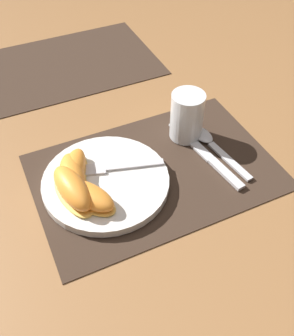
{
  "coord_description": "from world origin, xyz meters",
  "views": [
    {
      "loc": [
        -0.23,
        -0.46,
        0.55
      ],
      "look_at": [
        -0.02,
        -0.01,
        0.02
      ],
      "focal_mm": 42.0,
      "sensor_mm": 36.0,
      "label": 1
    }
  ],
  "objects_px": {
    "fork": "(109,168)",
    "citrus_wedge_3": "(89,196)",
    "juice_glass": "(187,118)",
    "citrus_wedge_2": "(72,189)",
    "plate": "(106,182)",
    "knife": "(206,155)",
    "citrus_wedge_1": "(72,179)",
    "spoon": "(209,141)",
    "citrus_wedge_0": "(73,173)"
  },
  "relations": [
    {
      "from": "citrus_wedge_0",
      "to": "spoon",
      "type": "bearing_deg",
      "value": -1.19
    },
    {
      "from": "fork",
      "to": "citrus_wedge_2",
      "type": "distance_m",
      "value": 0.09
    },
    {
      "from": "citrus_wedge_0",
      "to": "citrus_wedge_1",
      "type": "distance_m",
      "value": 0.01
    },
    {
      "from": "plate",
      "to": "citrus_wedge_0",
      "type": "relative_size",
      "value": 1.79
    },
    {
      "from": "knife",
      "to": "spoon",
      "type": "distance_m",
      "value": 0.04
    },
    {
      "from": "plate",
      "to": "juice_glass",
      "type": "distance_m",
      "value": 0.21
    },
    {
      "from": "fork",
      "to": "citrus_wedge_3",
      "type": "relative_size",
      "value": 1.49
    },
    {
      "from": "citrus_wedge_0",
      "to": "citrus_wedge_3",
      "type": "height_order",
      "value": "citrus_wedge_0"
    },
    {
      "from": "knife",
      "to": "citrus_wedge_1",
      "type": "xyz_separation_m",
      "value": [
        -0.26,
        0.02,
        0.03
      ]
    },
    {
      "from": "citrus_wedge_1",
      "to": "knife",
      "type": "bearing_deg",
      "value": -5.0
    },
    {
      "from": "knife",
      "to": "citrus_wedge_1",
      "type": "bearing_deg",
      "value": 175.0
    },
    {
      "from": "spoon",
      "to": "citrus_wedge_0",
      "type": "xyz_separation_m",
      "value": [
        -0.28,
        0.01,
        0.03
      ]
    },
    {
      "from": "citrus_wedge_0",
      "to": "citrus_wedge_2",
      "type": "relative_size",
      "value": 1.06
    },
    {
      "from": "plate",
      "to": "spoon",
      "type": "xyz_separation_m",
      "value": [
        0.23,
        0.02,
        -0.0
      ]
    },
    {
      "from": "spoon",
      "to": "citrus_wedge_3",
      "type": "bearing_deg",
      "value": -168.47
    },
    {
      "from": "fork",
      "to": "citrus_wedge_1",
      "type": "bearing_deg",
      "value": -172.05
    },
    {
      "from": "spoon",
      "to": "citrus_wedge_2",
      "type": "bearing_deg",
      "value": -173.29
    },
    {
      "from": "plate",
      "to": "citrus_wedge_3",
      "type": "bearing_deg",
      "value": -139.6
    },
    {
      "from": "citrus_wedge_1",
      "to": "citrus_wedge_2",
      "type": "distance_m",
      "value": 0.03
    },
    {
      "from": "plate",
      "to": "knife",
      "type": "relative_size",
      "value": 1.06
    },
    {
      "from": "fork",
      "to": "citrus_wedge_0",
      "type": "bearing_deg",
      "value": 176.78
    },
    {
      "from": "fork",
      "to": "citrus_wedge_1",
      "type": "distance_m",
      "value": 0.07
    },
    {
      "from": "plate",
      "to": "citrus_wedge_1",
      "type": "bearing_deg",
      "value": 169.26
    },
    {
      "from": "spoon",
      "to": "citrus_wedge_1",
      "type": "xyz_separation_m",
      "value": [
        -0.29,
        -0.01,
        0.03
      ]
    },
    {
      "from": "spoon",
      "to": "citrus_wedge_2",
      "type": "distance_m",
      "value": 0.3
    },
    {
      "from": "juice_glass",
      "to": "fork",
      "type": "distance_m",
      "value": 0.19
    },
    {
      "from": "citrus_wedge_0",
      "to": "citrus_wedge_2",
      "type": "distance_m",
      "value": 0.04
    },
    {
      "from": "plate",
      "to": "knife",
      "type": "xyz_separation_m",
      "value": [
        0.21,
        -0.01,
        -0.01
      ]
    },
    {
      "from": "knife",
      "to": "plate",
      "type": "bearing_deg",
      "value": 176.61
    },
    {
      "from": "juice_glass",
      "to": "plate",
      "type": "bearing_deg",
      "value": -163.18
    },
    {
      "from": "fork",
      "to": "citrus_wedge_0",
      "type": "relative_size",
      "value": 1.35
    },
    {
      "from": "juice_glass",
      "to": "knife",
      "type": "xyz_separation_m",
      "value": [
        0.01,
        -0.07,
        -0.04
      ]
    },
    {
      "from": "spoon",
      "to": "citrus_wedge_0",
      "type": "bearing_deg",
      "value": 178.81
    },
    {
      "from": "citrus_wedge_0",
      "to": "fork",
      "type": "bearing_deg",
      "value": -3.22
    },
    {
      "from": "plate",
      "to": "spoon",
      "type": "bearing_deg",
      "value": 4.69
    },
    {
      "from": "citrus_wedge_1",
      "to": "citrus_wedge_3",
      "type": "relative_size",
      "value": 1.13
    },
    {
      "from": "juice_glass",
      "to": "citrus_wedge_1",
      "type": "distance_m",
      "value": 0.26
    },
    {
      "from": "knife",
      "to": "spoon",
      "type": "relative_size",
      "value": 1.23
    },
    {
      "from": "fork",
      "to": "citrus_wedge_1",
      "type": "relative_size",
      "value": 1.32
    },
    {
      "from": "juice_glass",
      "to": "knife",
      "type": "bearing_deg",
      "value": -84.46
    },
    {
      "from": "plate",
      "to": "knife",
      "type": "distance_m",
      "value": 0.21
    },
    {
      "from": "citrus_wedge_0",
      "to": "citrus_wedge_3",
      "type": "xyz_separation_m",
      "value": [
        0.01,
        -0.06,
        -0.0
      ]
    },
    {
      "from": "citrus_wedge_2",
      "to": "citrus_wedge_3",
      "type": "bearing_deg",
      "value": -45.13
    },
    {
      "from": "juice_glass",
      "to": "citrus_wedge_2",
      "type": "bearing_deg",
      "value": -163.92
    },
    {
      "from": "citrus_wedge_1",
      "to": "citrus_wedge_3",
      "type": "bearing_deg",
      "value": -74.47
    },
    {
      "from": "spoon",
      "to": "citrus_wedge_0",
      "type": "height_order",
      "value": "citrus_wedge_0"
    },
    {
      "from": "juice_glass",
      "to": "citrus_wedge_3",
      "type": "relative_size",
      "value": 0.86
    },
    {
      "from": "fork",
      "to": "citrus_wedge_3",
      "type": "xyz_separation_m",
      "value": [
        -0.06,
        -0.06,
        0.01
      ]
    },
    {
      "from": "citrus_wedge_2",
      "to": "knife",
      "type": "bearing_deg",
      "value": 0.77
    },
    {
      "from": "citrus_wedge_1",
      "to": "citrus_wedge_0",
      "type": "bearing_deg",
      "value": 71.97
    }
  ]
}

